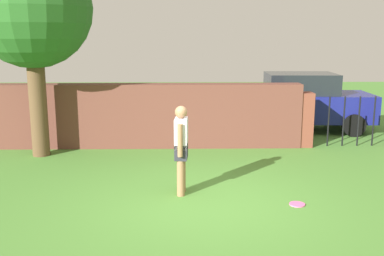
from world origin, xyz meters
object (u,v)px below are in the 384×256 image
(person, at_px, (181,146))
(car, at_px, (300,102))
(frisbee_pink, at_px, (297,204))
(tree, at_px, (32,9))

(person, bearing_deg, car, 152.00)
(car, distance_m, frisbee_pink, 6.36)
(tree, distance_m, frisbee_pink, 7.16)
(person, relative_size, frisbee_pink, 6.00)
(frisbee_pink, bearing_deg, car, 75.78)
(person, distance_m, frisbee_pink, 2.25)
(person, relative_size, car, 0.38)
(tree, relative_size, frisbee_pink, 17.83)
(tree, xyz_separation_m, frisbee_pink, (5.36, -3.33, -3.39))
(car, height_order, frisbee_pink, car)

